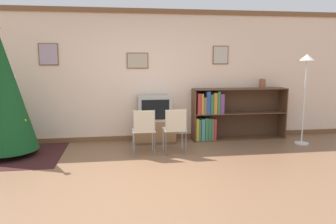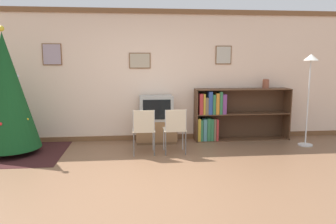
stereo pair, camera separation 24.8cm
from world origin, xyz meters
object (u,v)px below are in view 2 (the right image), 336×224
at_px(television, 156,108).
at_px(standing_lamp, 310,76).
at_px(bookshelf, 224,114).
at_px(folding_chair_right, 175,128).
at_px(christmas_tree, 6,92).
at_px(tv_console, 156,131).
at_px(folding_chair_left, 144,129).
at_px(vase, 266,84).

relative_size(television, standing_lamp, 0.37).
xyz_separation_m(bookshelf, standing_lamp, (1.49, -0.62, 0.83)).
bearing_deg(television, folding_chair_right, -71.99).
bearing_deg(christmas_tree, tv_console, 11.45).
distance_m(television, folding_chair_right, 0.94).
bearing_deg(television, christmas_tree, -168.60).
xyz_separation_m(folding_chair_left, bookshelf, (1.72, 0.92, 0.07)).
height_order(vase, standing_lamp, standing_lamp).
height_order(christmas_tree, tv_console, christmas_tree).
distance_m(christmas_tree, tv_console, 2.88).
height_order(tv_console, folding_chair_right, folding_chair_right).
relative_size(folding_chair_left, folding_chair_right, 1.00).
xyz_separation_m(folding_chair_right, vase, (2.03, 0.91, 0.71)).
height_order(tv_console, television, television).
relative_size(television, vase, 3.37).
height_order(television, folding_chair_left, television).
height_order(christmas_tree, folding_chair_left, christmas_tree).
xyz_separation_m(television, folding_chair_left, (-0.28, -0.86, -0.24)).
height_order(christmas_tree, standing_lamp, christmas_tree).
relative_size(folding_chair_right, standing_lamp, 0.46).
bearing_deg(folding_chair_left, television, 71.99).
distance_m(folding_chair_left, bookshelf, 1.95).
bearing_deg(television, bookshelf, 2.31).
bearing_deg(television, folding_chair_left, -108.01).
height_order(christmas_tree, vase, christmas_tree).
distance_m(tv_console, vase, 2.50).
bearing_deg(standing_lamp, television, 169.13).
distance_m(bookshelf, standing_lamp, 1.81).
relative_size(tv_console, folding_chair_left, 1.00).
bearing_deg(folding_chair_right, television, 108.01).
bearing_deg(standing_lamp, christmas_tree, 179.79).
bearing_deg(tv_console, christmas_tree, -168.55).
bearing_deg(television, vase, 1.08).
xyz_separation_m(television, folding_chair_right, (0.28, -0.86, -0.24)).
relative_size(christmas_tree, folding_chair_right, 2.75).
bearing_deg(folding_chair_left, tv_console, 72.04).
height_order(christmas_tree, bookshelf, christmas_tree).
bearing_deg(tv_console, folding_chair_left, -107.96).
xyz_separation_m(bookshelf, vase, (0.87, -0.01, 0.64)).
relative_size(vase, standing_lamp, 0.11).
relative_size(television, bookshelf, 0.33).
height_order(folding_chair_left, vase, vase).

